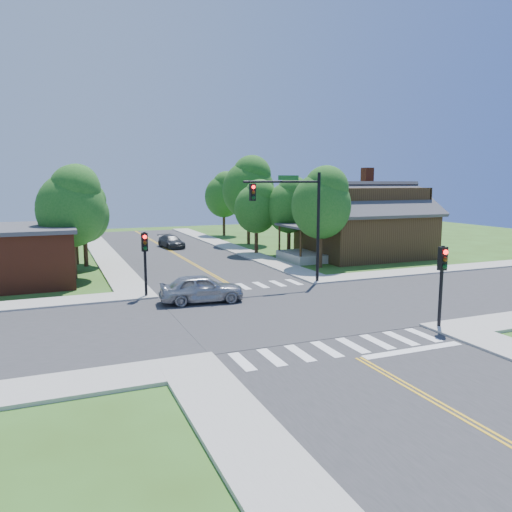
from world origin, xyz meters
name	(u,v)px	position (x,y,z in m)	size (l,w,h in m)	color
ground	(275,311)	(0.00, 0.00, 0.00)	(100.00, 100.00, 0.00)	#34531A
road_ns	(275,311)	(0.00, 0.00, 0.02)	(10.00, 90.00, 0.04)	#2D2D30
road_ew	(275,311)	(0.00, 0.00, 0.03)	(90.00, 10.00, 0.04)	#2D2D30
intersection_patch	(275,311)	(0.00, 0.00, 0.00)	(10.20, 10.20, 0.06)	#2D2D30
sidewalk_ne	(360,253)	(15.82, 15.82, 0.07)	(40.00, 40.00, 0.14)	#9E9B93
crosswalk_north	(234,287)	(0.00, 6.20, 0.05)	(8.85, 2.00, 0.01)	white
crosswalk_south	(340,347)	(0.00, -6.20, 0.05)	(8.85, 2.00, 0.01)	white
centerline	(275,311)	(0.00, 0.00, 0.05)	(0.30, 90.00, 0.01)	gold
stop_bar	(413,351)	(2.50, -7.60, 0.00)	(4.60, 0.45, 0.09)	white
signal_mast_ne	(295,210)	(3.91, 5.59, 4.85)	(5.30, 0.42, 7.20)	black
signal_pole_se	(442,271)	(5.60, -5.62, 2.66)	(0.34, 0.42, 3.80)	black
signal_pole_nw	(145,252)	(-5.60, 5.58, 2.66)	(0.34, 0.42, 3.80)	black
house_ne	(364,219)	(15.11, 14.23, 3.33)	(13.05, 8.80, 7.11)	#332112
tree_e_a	(322,201)	(8.83, 10.71, 5.14)	(4.61, 4.38, 7.84)	#382314
tree_e_b	(290,204)	(9.44, 17.45, 4.64)	(4.17, 3.96, 7.09)	#382314
tree_e_c	(249,186)	(9.01, 26.25, 6.12)	(5.49, 5.22, 9.34)	#382314
tree_e_d	(224,194)	(9.34, 35.33, 5.15)	(4.62, 4.39, 7.86)	#382314
tree_w_a	(72,204)	(-9.03, 13.13, 5.09)	(4.57, 4.34, 7.77)	#382314
tree_w_b	(75,199)	(-8.59, 19.47, 5.25)	(4.71, 4.48, 8.01)	#382314
tree_w_c	(63,201)	(-9.28, 27.87, 4.83)	(4.33, 4.12, 7.37)	#382314
tree_w_d	(66,206)	(-8.79, 37.31, 3.87)	(3.48, 3.30, 5.91)	#382314
tree_house	(257,205)	(6.95, 19.13, 4.48)	(4.02, 3.82, 6.84)	#382314
tree_bldg	(85,211)	(-7.95, 18.17, 4.32)	(3.88, 3.68, 6.59)	#382314
car_silver	(201,289)	(-3.00, 3.21, 0.78)	(4.75, 2.32, 1.56)	#9FA0A5
car_dgrey	(171,242)	(0.61, 26.35, 0.62)	(2.24, 4.46, 1.24)	#2E3033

